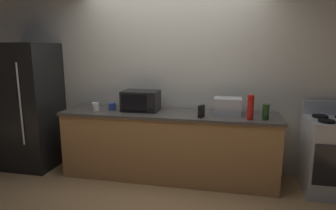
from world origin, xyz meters
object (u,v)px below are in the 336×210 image
object	(u,v)px
toaster_oven	(228,106)
mug_white	(95,107)
cordless_phone	(201,111)
bottle_wine	(266,112)
refrigerator	(30,106)
bottle_hot_sauce	(250,107)
microwave	(141,101)
mug_blue	(112,106)
stove_range	(331,156)

from	to	relation	value
toaster_oven	mug_white	world-z (taller)	toaster_oven
toaster_oven	mug_white	distance (m)	1.75
cordless_phone	mug_white	world-z (taller)	cordless_phone
toaster_oven	bottle_wine	distance (m)	0.48
refrigerator	cordless_phone	xyz separation A→B (m)	(2.50, -0.18, 0.07)
bottle_wine	mug_white	bearing A→B (deg)	178.46
bottle_hot_sauce	refrigerator	bearing A→B (deg)	176.71
microwave	mug_white	bearing A→B (deg)	-168.13
cordless_phone	mug_blue	distance (m)	1.25
microwave	mug_white	distance (m)	0.62
stove_range	toaster_oven	world-z (taller)	toaster_oven
microwave	cordless_phone	xyz separation A→B (m)	(0.84, -0.23, -0.06)
bottle_wine	mug_blue	world-z (taller)	bottle_wine
toaster_oven	mug_blue	world-z (taller)	toaster_oven
microwave	mug_blue	world-z (taller)	microwave
bottle_hot_sauce	mug_white	xyz separation A→B (m)	(-2.01, 0.10, -0.09)
mug_white	mug_blue	distance (m)	0.22
stove_range	cordless_phone	distance (m)	1.64
stove_range	bottle_hot_sauce	size ratio (longest dim) A/B	3.69
microwave	toaster_oven	distance (m)	1.15
cordless_phone	mug_blue	bearing A→B (deg)	-172.68
bottle_hot_sauce	mug_white	bearing A→B (deg)	177.21
stove_range	bottle_wine	world-z (taller)	bottle_wine
refrigerator	stove_range	distance (m)	4.07
mug_blue	mug_white	bearing A→B (deg)	-157.97
bottle_hot_sauce	bottle_wine	bearing A→B (deg)	12.40
stove_range	microwave	size ratio (longest dim) A/B	2.25
mug_blue	microwave	bearing A→B (deg)	6.21
mug_blue	refrigerator	bearing A→B (deg)	-179.78
toaster_oven	mug_white	size ratio (longest dim) A/B	3.27
toaster_oven	cordless_phone	size ratio (longest dim) A/B	2.27
stove_range	mug_blue	xyz separation A→B (m)	(-2.78, 0.00, 0.49)
refrigerator	toaster_oven	xyz separation A→B (m)	(2.81, 0.06, 0.10)
refrigerator	bottle_wine	size ratio (longest dim) A/B	9.80
microwave	mug_blue	xyz separation A→B (m)	(-0.40, -0.04, -0.09)
stove_range	cordless_phone	size ratio (longest dim) A/B	7.20
mug_white	mug_blue	world-z (taller)	mug_white
microwave	cordless_phone	world-z (taller)	microwave
microwave	bottle_wine	distance (m)	1.60
refrigerator	mug_white	world-z (taller)	refrigerator
mug_blue	bottle_wine	bearing A→B (deg)	-4.11
refrigerator	bottle_hot_sauce	xyz separation A→B (m)	(3.07, -0.18, 0.15)
bottle_wine	bottle_hot_sauce	size ratio (longest dim) A/B	0.63
mug_white	microwave	bearing A→B (deg)	11.87
toaster_oven	stove_range	bearing A→B (deg)	-2.78
refrigerator	mug_white	xyz separation A→B (m)	(1.06, -0.08, 0.05)
stove_range	microwave	bearing A→B (deg)	178.85
cordless_phone	bottle_hot_sauce	xyz separation A→B (m)	(0.57, 0.00, 0.07)
bottle_wine	mug_white	distance (m)	2.19
cordless_phone	stove_range	bearing A→B (deg)	22.40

